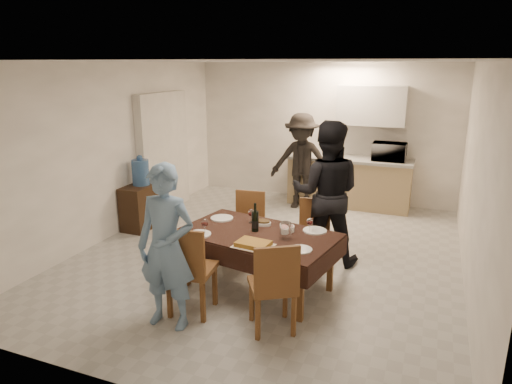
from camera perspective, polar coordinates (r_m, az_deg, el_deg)
floor at (r=6.46m, az=1.64°, el=-7.72°), size 5.00×6.00×0.02m
ceiling at (r=5.92m, az=1.84°, el=16.03°), size 5.00×6.00×0.02m
wall_back at (r=8.89m, az=8.37°, el=7.39°), size 5.00×0.02×2.60m
wall_front at (r=3.50m, az=-15.31°, el=-6.20°), size 5.00×0.02×2.60m
wall_left at (r=7.27m, az=-17.20°, el=5.00°), size 0.02×6.00×2.60m
wall_right at (r=5.74m, az=25.94°, el=1.33°), size 0.02×6.00×2.60m
stub_partition at (r=8.23m, az=-11.45°, el=4.81°), size 0.15×1.40×2.10m
kitchen_base_cabinet at (r=8.64m, az=11.52°, el=1.10°), size 2.20×0.60×0.86m
kitchen_worktop at (r=8.54m, az=11.69°, el=4.06°), size 2.24×0.64×0.05m
upper_cabinet at (r=8.49m, az=14.25°, el=10.43°), size 1.20×0.34×0.70m
dining_table at (r=5.28m, az=0.19°, el=-5.46°), size 1.93×1.34×0.69m
chair_near_left at (r=4.78m, az=-8.65°, el=-8.63°), size 0.51×0.51×0.54m
chair_near_right at (r=4.45m, az=1.67°, el=-10.77°), size 0.60×0.63×0.52m
chair_far_left at (r=6.06m, az=-1.49°, el=-3.72°), size 0.46×0.46×0.49m
chair_far_right at (r=5.79m, az=6.78°, el=-4.85°), size 0.43×0.43×0.48m
console at (r=7.59m, az=-13.95°, el=-1.69°), size 0.38×0.77×0.71m
water_jug at (r=7.45m, az=-14.23°, el=2.40°), size 0.27×0.27×0.40m
wine_bottle at (r=5.28m, az=-0.11°, el=-3.17°), size 0.08×0.08×0.34m
water_pitcher at (r=5.09m, az=3.68°, el=-4.83°), size 0.12×0.12×0.19m
savoury_tart at (r=4.90m, az=-0.34°, el=-6.50°), size 0.44×0.35×0.05m
salad_bowl at (r=5.33m, az=3.92°, el=-4.58°), size 0.17×0.17×0.07m
mushroom_dish at (r=5.53m, az=0.77°, el=-3.94°), size 0.20×0.20×0.04m
wine_glass_a at (r=5.24m, az=-6.43°, el=-4.29°), size 0.08×0.08×0.18m
wine_glass_b at (r=5.31m, az=6.74°, el=-4.11°), size 0.08×0.08×0.18m
wine_glass_c at (r=5.57m, az=-0.60°, el=-2.99°), size 0.08×0.08×0.18m
plate_near_left at (r=5.25m, az=-7.14°, el=-5.25°), size 0.28×0.28×0.02m
plate_near_right at (r=4.83m, az=5.58°, el=-7.16°), size 0.25×0.25×0.01m
plate_far_left at (r=5.75m, az=-4.29°, el=-3.27°), size 0.28×0.28×0.02m
plate_far_right at (r=5.37m, az=7.37°, el=-4.80°), size 0.28×0.28×0.02m
microwave at (r=8.42m, az=16.32°, el=4.86°), size 0.57×0.39×0.32m
person_near at (r=4.58m, az=-11.14°, el=-6.81°), size 0.63×0.43×1.68m
person_far at (r=6.00m, az=8.78°, el=-0.15°), size 1.03×0.86×1.89m
person_kitchen at (r=8.28m, az=5.66°, el=3.82°), size 1.12×0.64×1.73m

